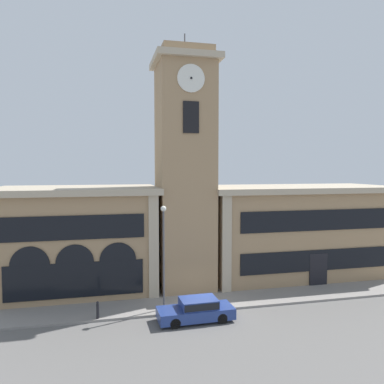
{
  "coord_description": "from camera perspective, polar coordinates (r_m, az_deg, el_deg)",
  "views": [
    {
      "loc": [
        -5.95,
        -22.61,
        9.22
      ],
      "look_at": [
        0.08,
        3.1,
        7.56
      ],
      "focal_mm": 35.0,
      "sensor_mm": 36.0,
      "label": 1
    }
  ],
  "objects": [
    {
      "name": "ground_plane",
      "position": [
        25.13,
        1.51,
        -17.92
      ],
      "size": [
        300.0,
        300.0,
        0.0
      ],
      "primitive_type": "plane",
      "color": "#605E5B"
    },
    {
      "name": "sidewalk_kerb",
      "position": [
        30.76,
        -1.49,
        -13.69
      ],
      "size": [
        44.04,
        12.3,
        0.15
      ],
      "color": "gray",
      "rests_on": "ground_plane"
    },
    {
      "name": "clock_tower",
      "position": [
        28.36,
        -1.09,
        3.26
      ],
      "size": [
        4.75,
        4.75,
        19.19
      ],
      "color": "#9E7F5B",
      "rests_on": "ground_plane"
    },
    {
      "name": "town_hall_left_wing",
      "position": [
        29.81,
        -16.93,
        -6.76
      ],
      "size": [
        11.93,
        7.9,
        7.82
      ],
      "color": "#9E7F5B",
      "rests_on": "ground_plane"
    },
    {
      "name": "town_hall_right_wing",
      "position": [
        33.85,
        15.51,
        -5.6
      ],
      "size": [
        16.4,
        7.9,
        7.71
      ],
      "color": "#9E7F5B",
      "rests_on": "ground_plane"
    },
    {
      "name": "parked_car_near",
      "position": [
        23.69,
        0.71,
        -17.44
      ],
      "size": [
        4.63,
        1.87,
        1.37
      ],
      "rotation": [
        0.0,
        0.0,
        3.17
      ],
      "color": "navy",
      "rests_on": "ground_plane"
    },
    {
      "name": "street_lamp",
      "position": [
        24.15,
        -4.35,
        -7.79
      ],
      "size": [
        0.36,
        0.36,
        6.7
      ],
      "color": "#4C4C51",
      "rests_on": "sidewalk_kerb"
    },
    {
      "name": "bollard",
      "position": [
        24.38,
        -14.17,
        -17.04
      ],
      "size": [
        0.18,
        0.18,
        1.06
      ],
      "color": "black",
      "rests_on": "sidewalk_kerb"
    }
  ]
}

